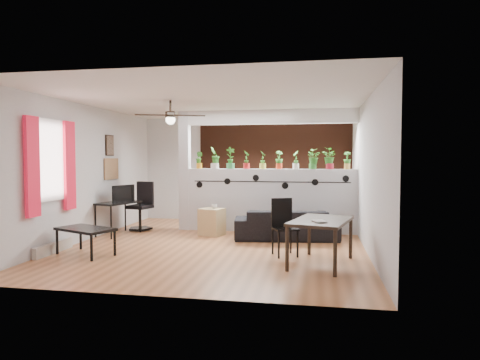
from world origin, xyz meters
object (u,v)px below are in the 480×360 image
Objects in this scene: office_chair at (142,209)px; potted_plant_1 at (215,157)px; potted_plant_6 at (296,159)px; dining_table at (321,224)px; potted_plant_4 at (263,159)px; potted_plant_7 at (313,158)px; potted_plant_8 at (330,158)px; potted_plant_5 at (279,159)px; coffee_table at (86,231)px; cup at (214,206)px; potted_plant_2 at (231,157)px; computer_desk at (118,205)px; potted_plant_3 at (247,159)px; cube_shelf at (212,222)px; potted_plant_9 at (347,160)px; folding_chair at (283,222)px; sofa at (286,225)px; potted_plant_0 at (199,159)px; ceiling_fan at (170,117)px.

potted_plant_1 is at bearing 9.99° from office_chair.
dining_table is (0.50, -2.68, -0.95)m from potted_plant_6.
potted_plant_4 is 0.91× the size of potted_plant_7.
potted_plant_5 is at bearing 180.00° from potted_plant_8.
potted_plant_6 is 4.41m from coffee_table.
cup is 0.11× the size of office_chair.
potted_plant_2 is 0.44× the size of coffee_table.
potted_plant_6 is at bearing 14.26° from computer_desk.
potted_plant_3 is 3.44× the size of cup.
potted_plant_7 is at bearing 17.22° from cup.
computer_desk is (-1.95, -0.30, 0.02)m from cup.
potted_plant_5 is 2.97m from dining_table.
cube_shelf is at bearing -147.78° from potted_plant_4.
potted_plant_1 is 1.21× the size of potted_plant_3.
cup is at bearing -109.69° from potted_plant_2.
potted_plant_6 is at bearing 100.66° from dining_table.
potted_plant_9 is 2.61m from folding_chair.
potted_plant_9 reaches higher than office_chair.
potted_plant_4 is at bearing -61.24° from sofa.
sofa is at bearing 108.58° from dining_table.
potted_plant_7 is 0.41× the size of office_chair.
coffee_table is (-2.22, -2.72, -1.16)m from potted_plant_3.
potted_plant_2 is 1.98m from sofa.
office_chair is at bearing -175.68° from potted_plant_7.
dining_table is at bearing -94.24° from potted_plant_8.
potted_plant_5 is 1.71m from cup.
cup is at bearing 17.69° from cube_shelf.
cup is at bearing 8.65° from computer_desk.
potted_plant_7 is (2.46, -0.00, 0.03)m from potted_plant_0.
potted_plant_0 is 1.48m from cube_shelf.
coffee_table is at bearing -80.42° from computer_desk.
potted_plant_8 reaches higher than potted_plant_6.
potted_plant_1 reaches higher than office_chair.
potted_plant_0 is 0.35m from potted_plant_1.
ceiling_fan is at bearing -134.61° from potted_plant_5.
potted_plant_8 reaches higher than cup.
coffee_table is at bearing -141.36° from ceiling_fan.
potted_plant_0 is at bearing 12.76° from office_chair.
potted_plant_5 is at bearing 96.82° from folding_chair.
computer_desk is 1.00× the size of office_chair.
potted_plant_1 is (0.37, 1.80, -0.71)m from ceiling_fan.
office_chair is at bearing -176.05° from potted_plant_8.
potted_plant_9 reaches higher than folding_chair.
dining_table reaches higher than sofa.
potted_plant_2 is 0.70m from potted_plant_4.
potted_plant_0 is at bearing 66.78° from coffee_table.
potted_plant_2 is at bearing 125.50° from dining_table.
potted_plant_5 is 3.37× the size of cup.
dining_table is (-0.55, -2.68, -0.94)m from potted_plant_9.
potted_plant_3 is 0.88× the size of potted_plant_8.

